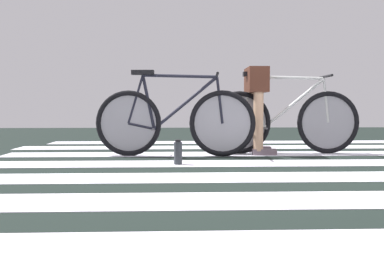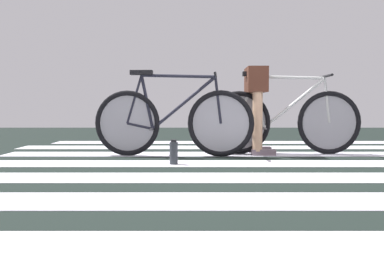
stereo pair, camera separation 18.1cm
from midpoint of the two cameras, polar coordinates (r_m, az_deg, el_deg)
ground at (r=3.39m, az=9.22°, el=-6.38°), size 18.00×14.00×0.02m
crosswalk_markings at (r=3.52m, az=9.24°, el=-5.83°), size 5.43×5.72×0.00m
bicycle_1_of_2 at (r=4.41m, az=-1.48°, el=1.01°), size 1.74×0.52×0.93m
bicycle_2_of_2 at (r=4.74m, az=13.74°, el=1.06°), size 1.74×0.52×0.93m
cyclist_2_of_2 at (r=4.68m, az=10.06°, el=4.13°), size 0.32×0.41×0.98m
water_bottle at (r=3.80m, az=-1.23°, el=-3.48°), size 0.08×0.08×0.23m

